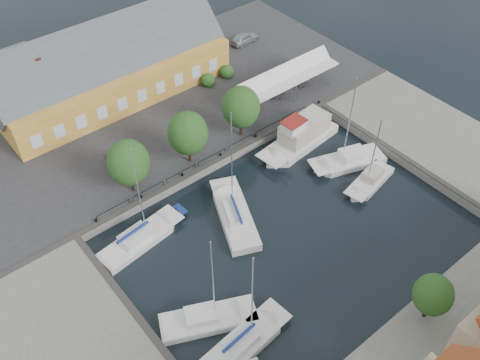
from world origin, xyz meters
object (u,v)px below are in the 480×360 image
Objects in this scene: east_boat_a at (349,162)px; west_boat_a at (139,241)px; west_boat_c at (206,321)px; car_red at (124,164)px; launch_nw at (167,221)px; trawler at (300,138)px; west_boat_d at (243,344)px; east_boat_b at (370,182)px; center_sailboat at (235,217)px; warehouse at (105,70)px; car_silver at (244,38)px; tent_canopy at (286,77)px.

east_boat_a is 24.09m from west_boat_a.
east_boat_a is 24.51m from west_boat_c.
car_red reaches higher than launch_nw.
west_boat_d reaches higher than trawler.
west_boat_d reaches higher than launch_nw.
launch_nw is (2.57, 15.00, -0.18)m from west_boat_d.
east_boat_b is at bearing -100.33° from east_boat_a.
car_red is 19.96m from west_boat_c.
trawler is at bearing 18.02° from center_sailboat.
car_red is at bearing 145.58° from east_boat_a.
east_boat_b is at bearing -50.93° from car_red.
center_sailboat is 13.56m from west_boat_d.
west_boat_c is 2.66× the size of launch_nw.
east_boat_b is 0.86× the size of west_boat_c.
west_boat_c is at bearing -107.91° from launch_nw.
warehouse is at bearing 58.11° from car_red.
warehouse reaches higher than car_red.
center_sailboat is (-20.99, -24.11, -1.37)m from car_silver.
car_red is 0.47× the size of east_boat_b.
west_boat_c is at bearing -152.17° from trawler.
west_boat_d reaches higher than car_silver.
car_silver is at bearing 48.96° from center_sailboat.
launch_nw is at bearing 155.08° from east_boat_b.
east_boat_b is 23.26m from west_boat_c.
warehouse is 37.33m from west_boat_d.
tent_canopy is at bearing 33.78° from center_sailboat.
east_boat_a reaches higher than west_boat_c.
west_boat_d is at bearing -157.23° from east_boat_a.
west_boat_a is 1.07× the size of west_boat_c.
west_boat_a is at bearing -170.68° from launch_nw.
warehouse reaches higher than east_boat_b.
east_boat_a reaches higher than tent_canopy.
west_boat_a is at bearing -162.99° from tent_canopy.
car_red is at bearing 83.10° from west_boat_d.
center_sailboat is 14.83m from east_boat_a.
east_boat_b is at bearing -81.81° from trawler.
tent_canopy reaches higher than car_silver.
warehouse is 34.11m from west_boat_c.
tent_canopy is at bearing 41.91° from west_boat_d.
tent_canopy is 32.16m from west_boat_c.
trawler is at bearing 36.18° from west_boat_d.
warehouse is 2.59× the size of west_boat_c.
west_boat_c is at bearing -144.26° from tent_canopy.
center_sailboat reaches higher than car_silver.
east_boat_a is at bearing 22.77° from west_boat_d.
trawler is (12.46, -21.02, -3.41)m from warehouse.
warehouse is 2.42× the size of west_boat_a.
west_boat_a reaches higher than east_boat_b.
west_boat_c is at bearing -174.26° from east_boat_b.
east_boat_b is at bearing 162.75° from car_silver.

